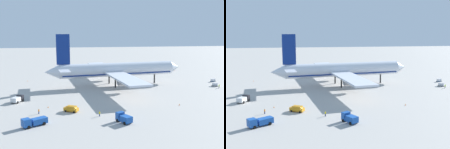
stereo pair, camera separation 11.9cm
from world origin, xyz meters
The scene contains 15 objects.
ground_plane centered at (0.00, 0.00, 0.00)m, with size 600.00×600.00×0.00m, color #ADA8A0.
airliner centered at (-1.27, -0.14, 7.45)m, with size 67.10×72.76×24.43m.
service_truck_0 centered at (-8.27, -53.46, 1.37)m, with size 4.47×5.56×2.71m.
service_truck_1 centered at (-33.21, -52.37, 1.32)m, with size 7.15×5.63×2.57m.
service_truck_2 centered at (-42.10, -25.17, 1.26)m, with size 4.26×5.45×2.34m.
service_van centered at (-22.87, -40.43, 1.03)m, with size 4.98×4.00×1.97m.
baggage_cart_0 centered at (44.89, -10.01, 0.82)m, with size 3.41×2.64×1.51m.
baggage_cart_1 centered at (50.15, 0.99, 0.80)m, with size 3.47×2.60×1.47m.
ground_worker_0 centered at (-14.41, -46.65, 0.83)m, with size 0.55×0.55×1.64m.
ground_worker_2 centered at (-33.01, -41.11, 0.86)m, with size 0.50×0.50×1.68m.
ground_worker_3 centered at (44.48, -14.29, 0.87)m, with size 0.57×0.57×1.72m.
traffic_cone_0 centered at (14.83, -38.92, 0.28)m, with size 0.36×0.36×0.55m, color orange.
traffic_cone_1 centered at (-44.10, 17.20, 0.28)m, with size 0.36×0.36×0.55m, color orange.
traffic_cone_2 centered at (-30.58, -34.54, 0.28)m, with size 0.36×0.36×0.55m, color orange.
traffic_cone_3 centered at (44.64, 39.33, 0.28)m, with size 0.36×0.36×0.55m, color orange.
Camera 1 is at (-23.97, -127.06, 26.07)m, focal length 43.94 mm.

